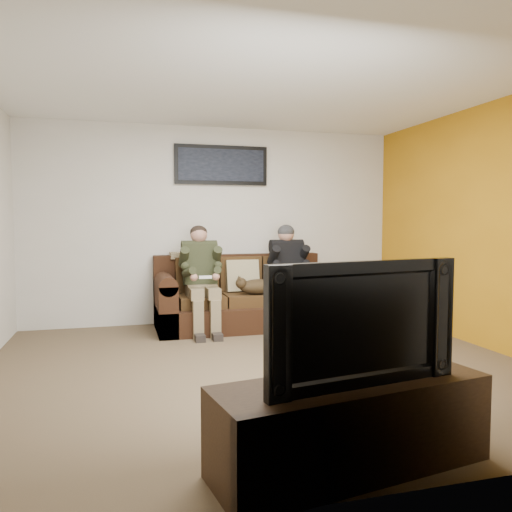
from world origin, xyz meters
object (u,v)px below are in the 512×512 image
object	(u,v)px
person_right	(290,269)
framed_poster	(221,165)
tv_stand	(351,424)
sofa	(243,299)
person_left	(201,272)
television	(352,321)
cat	(256,286)

from	to	relation	value
person_right	framed_poster	distance (m)	1.67
framed_poster	tv_stand	xyz separation A→B (m)	(-0.12, -4.17, -1.86)
sofa	person_right	world-z (taller)	person_right
person_left	television	xyz separation A→B (m)	(0.25, -3.59, 0.09)
person_right	television	world-z (taller)	person_right
sofa	tv_stand	size ratio (longest dim) A/B	1.43
tv_stand	person_right	bearing A→B (deg)	66.72
framed_poster	tv_stand	distance (m)	4.56
person_left	framed_poster	bearing A→B (deg)	56.91
person_right	framed_poster	world-z (taller)	framed_poster
cat	framed_poster	distance (m)	1.71
sofa	cat	bearing A→B (deg)	-69.22
framed_poster	television	bearing A→B (deg)	-91.68
tv_stand	television	bearing A→B (deg)	-99.28
person_right	tv_stand	size ratio (longest dim) A/B	0.84
cat	framed_poster	world-z (taller)	framed_poster
sofa	tv_stand	distance (m)	3.79
person_left	sofa	bearing A→B (deg)	18.01
person_right	tv_stand	xyz separation A→B (m)	(-0.90, -3.59, -0.49)
framed_poster	person_right	bearing A→B (deg)	-36.51
sofa	framed_poster	world-z (taller)	framed_poster
person_left	framed_poster	xyz separation A→B (m)	(0.37, 0.57, 1.37)
person_right	television	xyz separation A→B (m)	(-0.90, -3.59, 0.08)
person_right	television	size ratio (longest dim) A/B	1.14
person_right	cat	size ratio (longest dim) A/B	1.99
person_right	tv_stand	world-z (taller)	person_right
television	person_left	bearing A→B (deg)	84.71
person_right	cat	bearing A→B (deg)	-170.01
television	person_right	bearing A→B (deg)	66.72
television	cat	bearing A→B (deg)	73.82
sofa	television	bearing A→B (deg)	-94.87
cat	television	bearing A→B (deg)	-96.89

